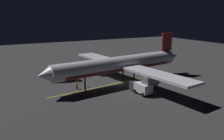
# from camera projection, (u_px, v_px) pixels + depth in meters

# --- Properties ---
(ground_plane) EXTENTS (180.00, 180.00, 0.20)m
(ground_plane) POSITION_uv_depth(u_px,v_px,m) (119.00, 84.00, 55.81)
(ground_plane) COLOR #323233
(apron_guide_stripe) EXTENTS (3.94, 27.88, 0.01)m
(apron_guide_stripe) POSITION_uv_depth(u_px,v_px,m) (105.00, 86.00, 53.74)
(apron_guide_stripe) COLOR gold
(apron_guide_stripe) RESTS_ON ground_plane
(airliner) EXTENTS (39.98, 40.22, 11.29)m
(airliner) POSITION_uv_depth(u_px,v_px,m) (122.00, 65.00, 55.09)
(airliner) COLOR silver
(airliner) RESTS_ON ground_plane
(baggage_truck) EXTENTS (3.32, 6.54, 2.49)m
(baggage_truck) POSITION_uv_depth(u_px,v_px,m) (64.00, 76.00, 57.54)
(baggage_truck) COLOR navy
(baggage_truck) RESTS_ON ground_plane
(catering_truck) EXTENTS (5.64, 2.48, 2.32)m
(catering_truck) POSITION_uv_depth(u_px,v_px,m) (141.00, 88.00, 48.35)
(catering_truck) COLOR silver
(catering_truck) RESTS_ON ground_plane
(ground_crew_worker) EXTENTS (0.40, 0.40, 1.74)m
(ground_crew_worker) POSITION_uv_depth(u_px,v_px,m) (77.00, 85.00, 51.16)
(ground_crew_worker) COLOR black
(ground_crew_worker) RESTS_ON ground_plane
(traffic_cone_near_left) EXTENTS (0.50, 0.50, 0.55)m
(traffic_cone_near_left) POSITION_uv_depth(u_px,v_px,m) (76.00, 81.00, 56.93)
(traffic_cone_near_left) COLOR #EA590F
(traffic_cone_near_left) RESTS_ON ground_plane
(traffic_cone_near_right) EXTENTS (0.50, 0.50, 0.55)m
(traffic_cone_near_right) POSITION_uv_depth(u_px,v_px,m) (70.00, 79.00, 58.08)
(traffic_cone_near_right) COLOR #EA590F
(traffic_cone_near_right) RESTS_ON ground_plane
(traffic_cone_under_wing) EXTENTS (0.50, 0.50, 0.55)m
(traffic_cone_under_wing) POSITION_uv_depth(u_px,v_px,m) (88.00, 86.00, 52.72)
(traffic_cone_under_wing) COLOR #EA590F
(traffic_cone_under_wing) RESTS_ON ground_plane
(traffic_cone_far) EXTENTS (0.50, 0.50, 0.55)m
(traffic_cone_far) POSITION_uv_depth(u_px,v_px,m) (94.00, 91.00, 49.08)
(traffic_cone_far) COLOR #EA590F
(traffic_cone_far) RESTS_ON ground_plane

